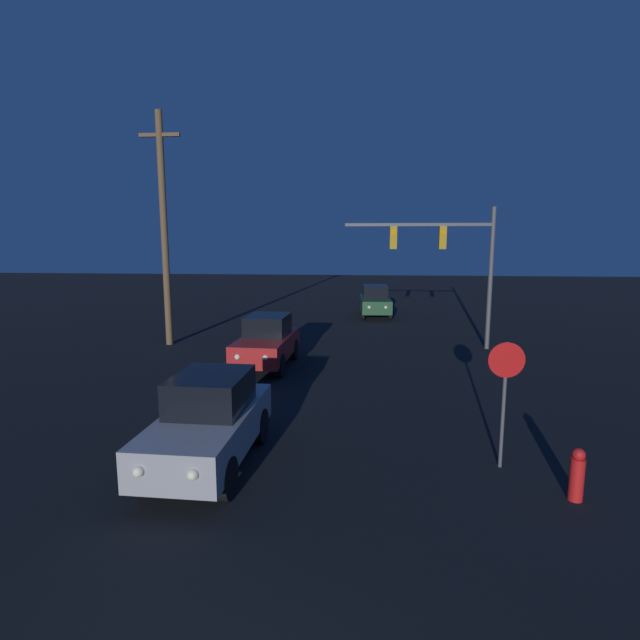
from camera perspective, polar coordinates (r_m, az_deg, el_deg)
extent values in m
cube|color=#99999E|center=(10.18, -12.60, -12.11)|extent=(1.71, 4.00, 0.72)
cube|color=black|center=(10.12, -12.37, -7.97)|extent=(1.41, 1.77, 0.70)
cylinder|color=black|center=(9.04, -10.54, -17.39)|extent=(0.20, 0.75, 0.75)
cylinder|color=black|center=(9.56, -19.41, -16.25)|extent=(0.20, 0.75, 0.75)
cylinder|color=black|center=(11.21, -6.76, -11.91)|extent=(0.20, 0.75, 0.75)
cylinder|color=black|center=(11.63, -14.03, -11.33)|extent=(0.20, 0.75, 0.75)
sphere|color=#F9EFC6|center=(8.29, -14.33, -16.76)|extent=(0.18, 0.18, 0.18)
sphere|color=#F9EFC6|center=(8.63, -20.05, -15.97)|extent=(0.18, 0.18, 0.18)
cube|color=#B21E1E|center=(17.42, -6.10, -2.98)|extent=(1.78, 4.02, 0.72)
cube|color=black|center=(17.48, -5.99, -0.57)|extent=(1.44, 1.80, 0.70)
cylinder|color=black|center=(16.18, -4.55, -5.22)|extent=(0.21, 0.76, 0.75)
cylinder|color=black|center=(16.55, -9.59, -5.00)|extent=(0.21, 0.76, 0.75)
cylinder|color=black|center=(18.52, -2.95, -3.36)|extent=(0.21, 0.76, 0.75)
cylinder|color=black|center=(18.84, -7.39, -3.20)|extent=(0.21, 0.76, 0.75)
sphere|color=#F9EFC6|center=(15.41, -6.27, -4.32)|extent=(0.18, 0.18, 0.18)
sphere|color=#F9EFC6|center=(15.65, -9.43, -4.19)|extent=(0.18, 0.18, 0.18)
cube|color=#1E4728|center=(28.77, 6.30, 1.84)|extent=(1.81, 4.03, 0.72)
cube|color=black|center=(28.89, 6.30, 3.29)|extent=(1.46, 1.81, 0.70)
cylinder|color=black|center=(27.67, 7.99, 0.76)|extent=(0.21, 0.76, 0.75)
cylinder|color=black|center=(27.57, 4.92, 0.78)|extent=(0.21, 0.76, 0.75)
cylinder|color=black|center=(30.09, 7.54, 1.45)|extent=(0.21, 0.76, 0.75)
cylinder|color=black|center=(29.99, 4.72, 1.47)|extent=(0.21, 0.76, 0.75)
sphere|color=#F9EFC6|center=(26.82, 7.53, 1.44)|extent=(0.18, 0.18, 0.18)
sphere|color=#F9EFC6|center=(26.76, 5.64, 1.45)|extent=(0.18, 0.18, 0.18)
cylinder|color=#4C4C51|center=(21.05, 18.89, 4.43)|extent=(0.18, 0.18, 5.65)
cube|color=#4C4C51|center=(20.51, 11.16, 10.65)|extent=(5.81, 0.12, 0.12)
cube|color=#A57F14|center=(20.62, 13.83, 9.13)|extent=(0.28, 0.28, 0.90)
cylinder|color=orange|center=(20.47, 13.91, 9.69)|extent=(0.20, 0.02, 0.20)
cube|color=#A57F14|center=(20.43, 8.38, 9.30)|extent=(0.28, 0.28, 0.90)
cylinder|color=orange|center=(20.28, 8.42, 9.87)|extent=(0.20, 0.02, 0.20)
cylinder|color=#4C4C51|center=(10.32, 20.23, -9.17)|extent=(0.07, 0.07, 2.49)
cylinder|color=red|center=(10.06, 20.55, -4.30)|extent=(0.68, 0.03, 0.68)
cylinder|color=brown|center=(21.68, -17.37, 9.65)|extent=(0.28, 0.28, 9.44)
cube|color=brown|center=(22.06, -17.87, 19.49)|extent=(1.66, 0.14, 0.14)
cylinder|color=red|center=(9.89, 27.26, -15.88)|extent=(0.24, 0.24, 0.75)
sphere|color=red|center=(9.72, 27.46, -13.48)|extent=(0.22, 0.22, 0.22)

